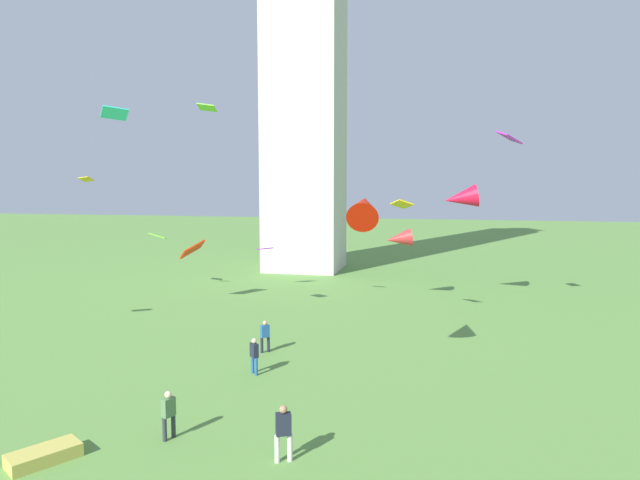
{
  "coord_description": "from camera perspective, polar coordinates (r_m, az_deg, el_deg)",
  "views": [
    {
      "loc": [
        7.41,
        -6.74,
        8.19
      ],
      "look_at": [
        1.8,
        19.13,
        5.44
      ],
      "focal_mm": 31.15,
      "sensor_mm": 36.0,
      "label": 1
    }
  ],
  "objects": [
    {
      "name": "monument_obelisk",
      "position": [
        54.2,
        -1.59,
        20.93
      ],
      "size": [
        6.79,
        6.79,
        44.46
      ],
      "color": "beige",
      "rests_on": "ground_plane"
    },
    {
      "name": "person_0",
      "position": [
        27.3,
        -5.67,
        -9.64
      ],
      "size": [
        0.46,
        0.44,
        1.56
      ],
      "rotation": [
        0.0,
        0.0,
        3.85
      ],
      "color": "#1E2333",
      "rests_on": "ground_plane"
    },
    {
      "name": "person_1",
      "position": [
        19.14,
        -15.29,
        -16.68
      ],
      "size": [
        0.39,
        0.47,
        1.59
      ],
      "rotation": [
        0.0,
        0.0,
        1.15
      ],
      "color": "#2D3338",
      "rests_on": "ground_plane"
    },
    {
      "name": "person_2",
      "position": [
        17.21,
        -3.78,
        -18.89
      ],
      "size": [
        0.51,
        0.41,
        1.72
      ],
      "rotation": [
        0.0,
        0.0,
        3.55
      ],
      "color": "silver",
      "rests_on": "ground_plane"
    },
    {
      "name": "person_3",
      "position": [
        24.38,
        -6.77,
        -11.55
      ],
      "size": [
        0.46,
        0.45,
        1.57
      ],
      "rotation": [
        0.0,
        0.0,
        2.36
      ],
      "color": "#235693",
      "rests_on": "ground_plane"
    },
    {
      "name": "kite_flying_0",
      "position": [
        34.31,
        18.86,
        9.94
      ],
      "size": [
        1.57,
        1.65,
        0.8
      ],
      "rotation": [
        0.0,
        0.0,
        3.9
      ],
      "color": "purple"
    },
    {
      "name": "kite_flying_1",
      "position": [
        38.14,
        8.06,
        0.13
      ],
      "size": [
        2.11,
        1.72,
        1.4
      ],
      "rotation": [
        0.0,
        0.0,
        5.03
      ],
      "color": "red"
    },
    {
      "name": "kite_flying_2",
      "position": [
        22.62,
        4.51,
        3.35
      ],
      "size": [
        1.45,
        2.26,
        1.91
      ],
      "rotation": [
        0.0,
        0.0,
        3.22
      ],
      "color": "#B51505"
    },
    {
      "name": "kite_flying_3",
      "position": [
        35.82,
        -5.69,
        -0.89
      ],
      "size": [
        1.27,
        1.28,
        0.22
      ],
      "rotation": [
        0.0,
        0.0,
        2.34
      ],
      "color": "purple"
    },
    {
      "name": "kite_flying_4",
      "position": [
        37.9,
        14.25,
        4.2
      ],
      "size": [
        2.47,
        1.73,
        1.85
      ],
      "rotation": [
        0.0,
        0.0,
        4.81
      ],
      "color": "red"
    },
    {
      "name": "kite_flying_5",
      "position": [
        34.78,
        -20.35,
        12.11
      ],
      "size": [
        1.66,
        1.55,
        0.75
      ],
      "rotation": [
        0.0,
        0.0,
        3.87
      ],
      "color": "#32CFC2"
    },
    {
      "name": "kite_flying_6",
      "position": [
        38.51,
        -12.96,
        -0.94
      ],
      "size": [
        1.64,
        2.12,
        1.34
      ],
      "rotation": [
        0.0,
        0.0,
        1.01
      ],
      "color": "red"
    },
    {
      "name": "kite_flying_7",
      "position": [
        30.7,
        8.39,
        3.67
      ],
      "size": [
        1.34,
        1.43,
        0.59
      ],
      "rotation": [
        0.0,
        0.0,
        2.08
      ],
      "color": "gold"
    },
    {
      "name": "kite_flying_8",
      "position": [
        44.28,
        -16.33,
        0.4
      ],
      "size": [
        1.45,
        1.13,
        0.58
      ],
      "rotation": [
        0.0,
        0.0,
        3.36
      ],
      "color": "#76D52D"
    },
    {
      "name": "kite_flying_10",
      "position": [
        39.71,
        -22.89,
        5.77
      ],
      "size": [
        0.95,
        0.7,
        0.38
      ],
      "rotation": [
        0.0,
        0.0,
        6.08
      ],
      "color": "gold"
    },
    {
      "name": "kite_flying_11",
      "position": [
        30.97,
        -11.55,
        13.19
      ],
      "size": [
        1.03,
        0.69,
        0.44
      ],
      "rotation": [
        0.0,
        0.0,
        0.07
      ],
      "color": "#71D533"
    },
    {
      "name": "kite_bundle_0",
      "position": [
        19.29,
        -26.51,
        -19.19
      ],
      "size": [
        1.85,
        2.15,
        0.4
      ],
      "primitive_type": "cube",
      "rotation": [
        0.0,
        0.0,
        4.14
      ],
      "color": "#BEB34F",
      "rests_on": "ground_plane"
    }
  ]
}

